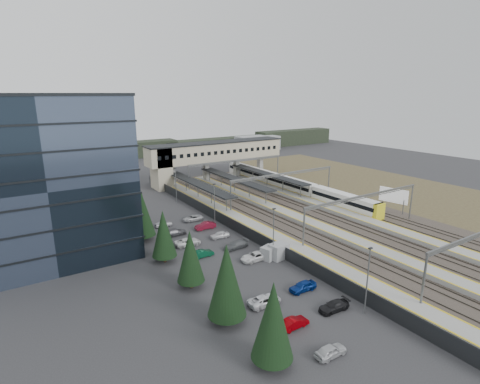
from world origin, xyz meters
TOP-DOWN VIEW (x-y plane):
  - ground at (0.00, 0.00)m, footprint 220.00×220.00m
  - office_building at (-36.00, 12.00)m, footprint 24.30×18.30m
  - conifer_row at (-22.00, -3.86)m, footprint 4.42×49.82m
  - car_park at (-13.31, -3.95)m, footprint 10.50×44.16m
  - lampposts at (-8.00, 1.25)m, footprint 0.50×53.25m
  - fence at (-6.50, 5.00)m, footprint 0.08×90.00m
  - relay_cabin_near at (-7.04, -8.12)m, footprint 3.05×2.42m
  - relay_cabin_far at (-8.47, -7.55)m, footprint 2.58×2.34m
  - rail_corridor at (9.34, 5.00)m, footprint 34.00×90.00m
  - canopies at (7.00, 27.00)m, footprint 23.10×30.00m
  - footbridge at (7.70, 42.00)m, footprint 40.40×6.40m
  - gantries at (12.00, 3.00)m, footprint 28.40×62.28m
  - train at (20.00, 21.32)m, footprint 2.61×54.46m
  - billboard at (27.23, -3.16)m, footprint 1.37×5.94m
  - scrub_east at (45.00, 5.00)m, footprint 34.00×120.00m
  - treeline_far at (23.81, 92.28)m, footprint 170.00×19.00m

SIDE VIEW (x-z plane):
  - ground at x=0.00m, z-range 0.00..0.00m
  - scrub_east at x=45.00m, z-range 0.00..0.06m
  - rail_corridor at x=9.34m, z-range -0.17..0.75m
  - car_park at x=-13.31m, z-range -0.05..1.24m
  - relay_cabin_far at x=-8.47m, z-range 0.00..1.97m
  - fence at x=-6.50m, z-range 0.00..2.00m
  - relay_cabin_near at x=-7.04m, z-range 0.00..2.31m
  - train at x=20.00m, z-range 0.23..3.51m
  - treeline_far at x=23.81m, z-range -0.55..6.45m
  - billboard at x=27.23m, z-range 0.89..6.03m
  - canopies at x=7.00m, z-range 2.28..5.56m
  - lampposts at x=-8.00m, z-range 0.30..8.37m
  - conifer_row at x=-22.00m, z-range 0.09..9.59m
  - gantries at x=12.00m, z-range 2.41..9.58m
  - footbridge at x=7.70m, z-range 2.33..13.53m
  - office_building at x=-36.00m, z-range 0.04..24.34m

